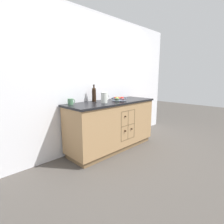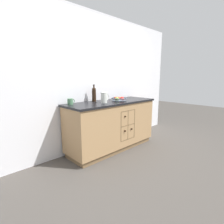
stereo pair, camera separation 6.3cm
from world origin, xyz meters
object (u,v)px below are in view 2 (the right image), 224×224
(ceramic_mug, at_px, (70,101))
(fruit_bowl, at_px, (119,99))
(standing_wine_bottle, at_px, (94,94))
(white_pitcher, at_px, (104,97))

(ceramic_mug, bearing_deg, fruit_bowl, -16.93)
(ceramic_mug, relative_size, standing_wine_bottle, 0.42)
(fruit_bowl, xyz_separation_m, white_pitcher, (-0.36, 0.02, 0.06))
(fruit_bowl, bearing_deg, standing_wine_bottle, 142.73)
(ceramic_mug, distance_m, standing_wine_bottle, 0.52)
(white_pitcher, bearing_deg, standing_wine_bottle, 93.13)
(white_pitcher, distance_m, standing_wine_bottle, 0.27)
(standing_wine_bottle, bearing_deg, fruit_bowl, -37.27)
(white_pitcher, height_order, ceramic_mug, white_pitcher)
(fruit_bowl, height_order, ceramic_mug, ceramic_mug)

